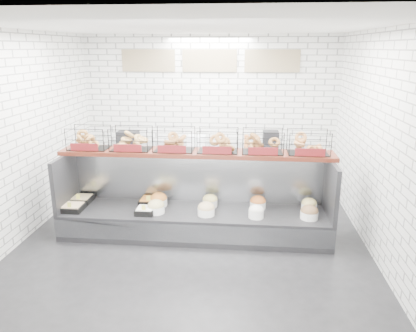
# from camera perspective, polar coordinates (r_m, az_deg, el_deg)

# --- Properties ---
(ground) EXTENTS (5.50, 5.50, 0.00)m
(ground) POSITION_cam_1_polar(r_m,az_deg,el_deg) (6.03, -2.21, -10.80)
(ground) COLOR black
(ground) RESTS_ON ground
(room_shell) EXTENTS (5.02, 5.51, 3.01)m
(room_shell) POSITION_cam_1_polar(r_m,az_deg,el_deg) (6.00, -1.66, 9.73)
(room_shell) COLOR white
(room_shell) RESTS_ON ground
(display_case) EXTENTS (4.00, 0.90, 1.20)m
(display_case) POSITION_cam_1_polar(r_m,az_deg,el_deg) (6.20, -1.77, -6.65)
(display_case) COLOR black
(display_case) RESTS_ON ground
(bagel_shelf) EXTENTS (4.10, 0.50, 0.40)m
(bagel_shelf) POSITION_cam_1_polar(r_m,az_deg,el_deg) (6.03, -1.67, 3.30)
(bagel_shelf) COLOR #3B130C
(bagel_shelf) RESTS_ON display_case
(prep_counter) EXTENTS (4.00, 0.60, 1.20)m
(prep_counter) POSITION_cam_1_polar(r_m,az_deg,el_deg) (8.11, -0.05, 0.02)
(prep_counter) COLOR #93969B
(prep_counter) RESTS_ON ground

